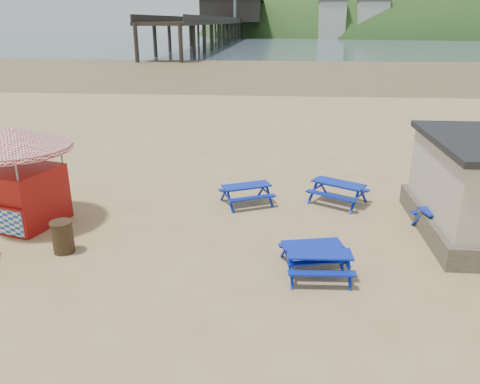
# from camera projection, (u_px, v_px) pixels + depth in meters

# --- Properties ---
(ground) EXTENTS (400.00, 400.00, 0.00)m
(ground) POSITION_uv_depth(u_px,v_px,m) (209.00, 237.00, 14.97)
(ground) COLOR tan
(ground) RESTS_ON ground
(wet_sand) EXTENTS (400.00, 400.00, 0.00)m
(wet_sand) POSITION_uv_depth(u_px,v_px,m) (266.00, 69.00, 66.41)
(wet_sand) COLOR olive
(wet_sand) RESTS_ON ground
(sea) EXTENTS (400.00, 400.00, 0.00)m
(sea) POSITION_uv_depth(u_px,v_px,m) (277.00, 39.00, 173.96)
(sea) COLOR #465864
(sea) RESTS_ON ground
(picnic_table_blue_a) EXTENTS (2.23, 2.06, 0.75)m
(picnic_table_blue_a) POSITION_uv_depth(u_px,v_px,m) (246.00, 194.00, 17.52)
(picnic_table_blue_a) COLOR #051AAF
(picnic_table_blue_a) RESTS_ON ground
(picnic_table_blue_b) EXTENTS (2.46, 2.33, 0.81)m
(picnic_table_blue_b) POSITION_uv_depth(u_px,v_px,m) (338.00, 193.00, 17.61)
(picnic_table_blue_b) COLOR #051AAF
(picnic_table_blue_b) RESTS_ON ground
(picnic_table_blue_c) EXTENTS (2.30, 2.01, 0.83)m
(picnic_table_blue_c) POSITION_uv_depth(u_px,v_px,m) (450.00, 221.00, 15.09)
(picnic_table_blue_c) COLOR #051AAF
(picnic_table_blue_c) RESTS_ON ground
(picnic_table_blue_e) EXTENTS (1.78, 1.46, 0.72)m
(picnic_table_blue_e) POSITION_uv_depth(u_px,v_px,m) (319.00, 265.00, 12.49)
(picnic_table_blue_e) COLOR #051AAF
(picnic_table_blue_e) RESTS_ON ground
(picnic_table_blue_f) EXTENTS (1.90, 1.66, 0.69)m
(picnic_table_blue_f) POSITION_uv_depth(u_px,v_px,m) (312.00, 255.00, 13.06)
(picnic_table_blue_f) COLOR #051AAF
(picnic_table_blue_f) RESTS_ON ground
(ice_cream_kiosk) EXTENTS (4.58, 4.58, 3.31)m
(ice_cream_kiosk) POSITION_uv_depth(u_px,v_px,m) (17.00, 165.00, 15.26)
(ice_cream_kiosk) COLOR maroon
(ice_cream_kiosk) RESTS_ON ground
(litter_bin) EXTENTS (0.67, 0.67, 0.98)m
(litter_bin) POSITION_uv_depth(u_px,v_px,m) (63.00, 237.00, 13.82)
(litter_bin) COLOR #3A2618
(litter_bin) RESTS_ON ground
(pier) EXTENTS (24.00, 220.00, 39.29)m
(pier) POSITION_uv_depth(u_px,v_px,m) (231.00, 24.00, 181.24)
(pier) COLOR black
(pier) RESTS_ON ground
(headland_town) EXTENTS (264.00, 144.00, 108.00)m
(headland_town) POSITION_uv_depth(u_px,v_px,m) (464.00, 57.00, 225.92)
(headland_town) COLOR #2D4C1E
(headland_town) RESTS_ON ground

